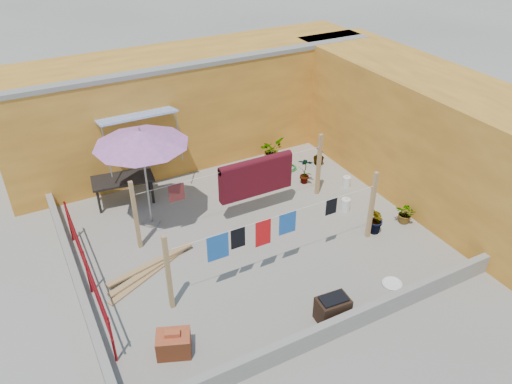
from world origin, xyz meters
TOP-DOWN VIEW (x-y plane):
  - ground at (0.00, 0.00)m, footprint 80.00×80.00m
  - wall_back at (0.50, 4.69)m, footprint 11.00×3.27m
  - wall_right at (5.20, 0.00)m, footprint 2.40×9.00m
  - parapet_front at (0.00, -3.58)m, footprint 8.30×0.16m
  - parapet_left at (-4.08, 0.00)m, footprint 0.16×7.30m
  - red_railing at (-3.85, -0.20)m, footprint 0.05×4.20m
  - clothesline_rig at (0.47, 0.58)m, footprint 5.09×2.35m
  - patio_umbrella at (-1.96, 1.57)m, footprint 2.90×2.90m
  - outdoor_table at (-2.27, 2.87)m, footprint 1.66×0.99m
  - brick_stack at (-2.86, -2.51)m, footprint 0.74×0.65m
  - lumber_pile at (-2.58, -0.17)m, footprint 2.20×1.13m
  - brazier at (0.17, -3.20)m, footprint 0.66×0.47m
  - white_basin at (1.87, -3.02)m, footprint 0.44×0.44m
  - water_jug_a at (2.71, -0.22)m, footprint 0.24×0.24m
  - water_jug_b at (3.44, 0.71)m, footprint 0.23×0.23m
  - green_hose at (2.51, 2.36)m, footprint 0.53×0.53m
  - plant_back_a at (2.28, 2.96)m, footprint 0.92×0.90m
  - plant_back_b at (3.47, 2.16)m, footprint 0.42×0.42m
  - plant_right_a at (2.51, 1.43)m, footprint 0.53×0.52m
  - plant_right_b at (2.74, -1.39)m, footprint 0.47×0.52m
  - plant_right_c at (3.70, -1.38)m, footprint 0.61×0.64m

SIDE VIEW (x-z plane):
  - ground at x=0.00m, z-range 0.00..0.00m
  - green_hose at x=2.51m, z-range 0.00..0.07m
  - white_basin at x=1.87m, z-range 0.00..0.08m
  - lumber_pile at x=-2.58m, z-range 0.00..0.14m
  - water_jug_b at x=3.44m, z-range -0.02..0.33m
  - water_jug_a at x=2.71m, z-range -0.02..0.36m
  - parapet_front at x=0.00m, z-range 0.00..0.44m
  - parapet_left at x=-4.08m, z-range 0.00..0.44m
  - brick_stack at x=-2.86m, z-range -0.04..0.50m
  - plant_right_c at x=3.70m, z-range 0.00..0.55m
  - brazier at x=0.17m, z-range -0.01..0.56m
  - plant_back_b at x=3.47m, z-range 0.00..0.58m
  - plant_right_b at x=2.74m, z-range 0.00..0.77m
  - plant_back_a at x=2.28m, z-range 0.00..0.78m
  - plant_right_a at x=2.51m, z-range 0.00..0.84m
  - outdoor_table at x=-2.27m, z-range 0.30..1.03m
  - red_railing at x=-3.85m, z-range 0.17..1.27m
  - clothesline_rig at x=0.47m, z-range 0.13..1.93m
  - wall_right at x=5.20m, z-range 0.00..3.20m
  - wall_back at x=0.50m, z-range 0.00..3.21m
  - patio_umbrella at x=-1.96m, z-range 1.06..3.71m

